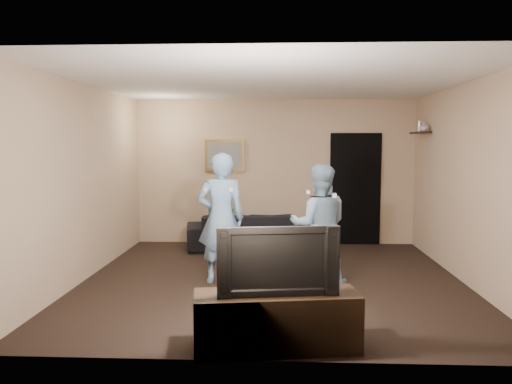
{
  "coord_description": "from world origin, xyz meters",
  "views": [
    {
      "loc": [
        0.08,
        -6.51,
        1.81
      ],
      "look_at": [
        -0.23,
        0.3,
        1.15
      ],
      "focal_mm": 35.0,
      "sensor_mm": 36.0,
      "label": 1
    }
  ],
  "objects_px": {
    "sofa": "(248,231)",
    "wii_player_left": "(221,218)",
    "tv_console": "(277,321)",
    "television": "(277,259)",
    "wii_player_right": "(319,225)"
  },
  "relations": [
    {
      "from": "sofa",
      "to": "tv_console",
      "type": "relative_size",
      "value": 1.45
    },
    {
      "from": "tv_console",
      "to": "television",
      "type": "bearing_deg",
      "value": 0.0
    },
    {
      "from": "tv_console",
      "to": "wii_player_right",
      "type": "xyz_separation_m",
      "value": [
        0.53,
        2.05,
        0.53
      ]
    },
    {
      "from": "sofa",
      "to": "wii_player_right",
      "type": "xyz_separation_m",
      "value": [
        1.05,
        -2.23,
        0.47
      ]
    },
    {
      "from": "television",
      "to": "sofa",
      "type": "bearing_deg",
      "value": 88.61
    },
    {
      "from": "tv_console",
      "to": "television",
      "type": "relative_size",
      "value": 1.37
    },
    {
      "from": "sofa",
      "to": "wii_player_left",
      "type": "bearing_deg",
      "value": 75.22
    },
    {
      "from": "wii_player_right",
      "to": "sofa",
      "type": "bearing_deg",
      "value": 115.28
    },
    {
      "from": "wii_player_left",
      "to": "wii_player_right",
      "type": "distance_m",
      "value": 1.27
    },
    {
      "from": "tv_console",
      "to": "wii_player_left",
      "type": "xyz_separation_m",
      "value": [
        -0.74,
        2.13,
        0.6
      ]
    },
    {
      "from": "sofa",
      "to": "television",
      "type": "distance_m",
      "value": 4.34
    },
    {
      "from": "sofa",
      "to": "wii_player_right",
      "type": "distance_m",
      "value": 2.51
    },
    {
      "from": "tv_console",
      "to": "television",
      "type": "distance_m",
      "value": 0.56
    },
    {
      "from": "sofa",
      "to": "wii_player_right",
      "type": "height_order",
      "value": "wii_player_right"
    },
    {
      "from": "tv_console",
      "to": "wii_player_right",
      "type": "height_order",
      "value": "wii_player_right"
    }
  ]
}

